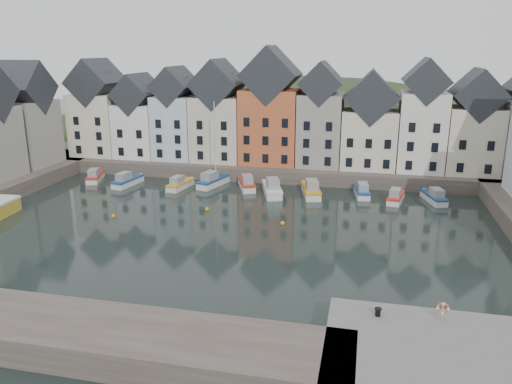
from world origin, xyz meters
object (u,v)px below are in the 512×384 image
(boat_a, at_px, (95,177))
(mooring_bollard, at_px, (378,312))
(life_ring_post, at_px, (443,308))
(boat_d, at_px, (213,180))

(boat_a, relative_size, mooring_bollard, 10.52)
(mooring_bollard, bearing_deg, life_ring_post, 4.99)
(boat_a, xyz_separation_m, life_ring_post, (45.36, -34.55, 2.22))
(mooring_bollard, height_order, life_ring_post, life_ring_post)
(boat_a, bearing_deg, boat_d, -13.94)
(boat_a, bearing_deg, mooring_bollard, -57.80)
(boat_d, bearing_deg, boat_a, -161.37)
(mooring_bollard, relative_size, life_ring_post, 0.43)
(boat_a, relative_size, life_ring_post, 4.53)
(mooring_bollard, bearing_deg, boat_a, 139.75)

